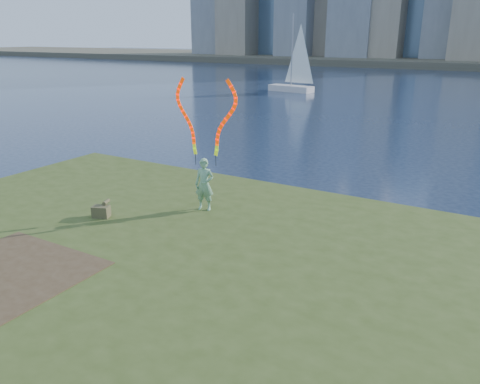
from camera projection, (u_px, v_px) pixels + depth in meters
The scene contains 6 objects.
ground at pixel (188, 271), 11.20m from camera, with size 320.00×320.00×0.00m, color #192640.
grassy_knoll at pixel (118, 303), 9.21m from camera, with size 20.00×18.00×0.80m.
dirt_patch at pixel (2, 274), 9.37m from camera, with size 3.20×3.00×0.02m, color #47331E.
woman_with_ribbons at pixel (204, 158), 12.46m from camera, with size 1.91×0.60×3.84m.
canvas_bag at pixel (101, 211), 12.30m from camera, with size 0.50×0.57×0.41m.
sailboat at pixel (293, 79), 46.31m from camera, with size 4.93×2.21×7.39m.
Camera 1 is at (6.14, -8.01, 5.35)m, focal length 35.00 mm.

